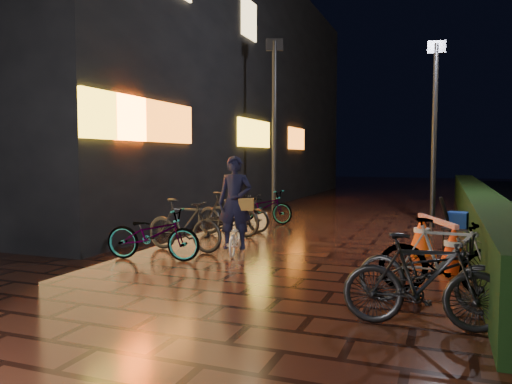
% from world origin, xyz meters
% --- Properties ---
extents(ground, '(80.00, 80.00, 0.00)m').
position_xyz_m(ground, '(0.00, 0.00, 0.00)').
color(ground, '#381911').
rests_on(ground, ground).
extents(hedge, '(0.70, 20.00, 1.00)m').
position_xyz_m(hedge, '(3.30, 8.00, 0.50)').
color(hedge, black).
rests_on(hedge, ground).
extents(storefront_block, '(12.09, 22.00, 9.00)m').
position_xyz_m(storefront_block, '(-9.50, 11.50, 4.50)').
color(storefront_block, black).
rests_on(storefront_block, ground).
extents(lamp_post_hedge, '(0.46, 0.15, 4.77)m').
position_xyz_m(lamp_post_hedge, '(2.22, 7.11, 2.62)').
color(lamp_post_hedge, black).
rests_on(lamp_post_hedge, ground).
extents(lamp_post_sf, '(0.50, 0.25, 5.33)m').
position_xyz_m(lamp_post_sf, '(-2.33, 7.74, 2.93)').
color(lamp_post_sf, black).
rests_on(lamp_post_sf, ground).
extents(cyclist, '(0.74, 1.35, 1.84)m').
position_xyz_m(cyclist, '(-1.13, 1.93, 0.68)').
color(cyclist, silver).
rests_on(cyclist, ground).
extents(traffic_barrier, '(1.07, 1.87, 0.77)m').
position_xyz_m(traffic_barrier, '(2.39, 2.50, 0.38)').
color(traffic_barrier, '#F7370D').
rests_on(traffic_barrier, ground).
extents(cart_assembly, '(0.71, 0.60, 1.05)m').
position_xyz_m(cart_assembly, '(2.75, 4.03, 0.54)').
color(cart_assembly, black).
rests_on(cart_assembly, ground).
extents(parked_bikes_storefront, '(1.95, 6.20, 1.01)m').
position_xyz_m(parked_bikes_storefront, '(-2.21, 3.59, 0.47)').
color(parked_bikes_storefront, black).
rests_on(parked_bikes_storefront, ground).
extents(parked_bikes_hedge, '(1.91, 1.99, 1.01)m').
position_xyz_m(parked_bikes_hedge, '(2.39, -0.32, 0.49)').
color(parked_bikes_hedge, black).
rests_on(parked_bikes_hedge, ground).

